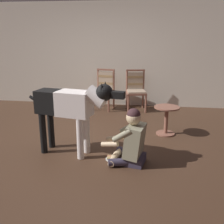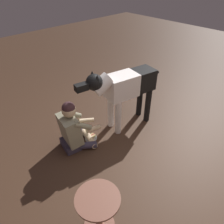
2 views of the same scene
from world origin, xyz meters
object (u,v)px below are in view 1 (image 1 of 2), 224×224
object	(u,v)px
dining_chair_right_of_pair	(136,88)
person_sitting_on_floor	(131,141)
dining_chair_left_of_pair	(104,87)
hot_dog_on_plate	(112,158)
round_side_table	(166,118)
large_dog	(71,106)

from	to	relation	value
dining_chair_right_of_pair	person_sitting_on_floor	world-z (taller)	dining_chair_right_of_pair
dining_chair_left_of_pair	person_sitting_on_floor	world-z (taller)	dining_chair_left_of_pair
person_sitting_on_floor	hot_dog_on_plate	world-z (taller)	person_sitting_on_floor
person_sitting_on_floor	round_side_table	xyz separation A→B (m)	(0.57, 1.24, -0.02)
person_sitting_on_floor	hot_dog_on_plate	size ratio (longest dim) A/B	4.08
large_dog	round_side_table	bearing A→B (deg)	35.46
large_dog	hot_dog_on_plate	bearing A→B (deg)	-11.05
dining_chair_left_of_pair	dining_chair_right_of_pair	distance (m)	0.78
dining_chair_left_of_pair	hot_dog_on_plate	xyz separation A→B (m)	(0.60, -2.82, -0.52)
hot_dog_on_plate	large_dog	bearing A→B (deg)	168.95
person_sitting_on_floor	dining_chair_right_of_pair	bearing A→B (deg)	91.86
dining_chair_left_of_pair	person_sitting_on_floor	xyz separation A→B (m)	(0.88, -2.87, -0.20)
round_side_table	dining_chair_right_of_pair	bearing A→B (deg)	112.06
dining_chair_right_of_pair	person_sitting_on_floor	bearing A→B (deg)	-88.14
hot_dog_on_plate	round_side_table	size ratio (longest dim) A/B	0.38
large_dog	dining_chair_left_of_pair	bearing A→B (deg)	88.95
person_sitting_on_floor	large_dog	distance (m)	1.04
dining_chair_right_of_pair	large_dog	bearing A→B (deg)	-107.17
dining_chair_left_of_pair	person_sitting_on_floor	distance (m)	3.01
dining_chair_right_of_pair	large_dog	xyz separation A→B (m)	(-0.83, -2.69, 0.23)
person_sitting_on_floor	round_side_table	bearing A→B (deg)	65.49
person_sitting_on_floor	dining_chair_left_of_pair	bearing A→B (deg)	106.95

